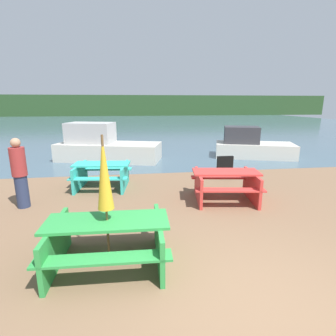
{
  "coord_description": "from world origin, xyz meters",
  "views": [
    {
      "loc": [
        -1.45,
        -2.43,
        2.45
      ],
      "look_at": [
        -0.56,
        3.96,
        0.85
      ],
      "focal_mm": 28.0,
      "sensor_mm": 36.0,
      "label": 1
    }
  ],
  "objects_px": {
    "boat": "(104,147)",
    "person": "(20,173)",
    "umbrella_gold": "(104,174)",
    "picnic_table_red": "(225,183)",
    "signboard": "(225,167)",
    "picnic_table_teal": "(102,173)",
    "picnic_table_green": "(108,237)",
    "boat_second": "(251,146)"
  },
  "relations": [
    {
      "from": "umbrella_gold",
      "to": "picnic_table_teal",
      "type": "bearing_deg",
      "value": 97.1
    },
    {
      "from": "boat",
      "to": "signboard",
      "type": "relative_size",
      "value": 6.28
    },
    {
      "from": "picnic_table_teal",
      "to": "boat",
      "type": "bearing_deg",
      "value": 94.45
    },
    {
      "from": "boat_second",
      "to": "person",
      "type": "height_order",
      "value": "person"
    },
    {
      "from": "boat",
      "to": "person",
      "type": "distance_m",
      "value": 5.48
    },
    {
      "from": "picnic_table_teal",
      "to": "person",
      "type": "xyz_separation_m",
      "value": [
        -1.75,
        -1.28,
        0.4
      ]
    },
    {
      "from": "picnic_table_green",
      "to": "boat_second",
      "type": "relative_size",
      "value": 0.49
    },
    {
      "from": "signboard",
      "to": "umbrella_gold",
      "type": "bearing_deg",
      "value": -128.16
    },
    {
      "from": "picnic_table_red",
      "to": "signboard",
      "type": "xyz_separation_m",
      "value": [
        0.71,
        1.99,
        -0.09
      ]
    },
    {
      "from": "boat",
      "to": "boat_second",
      "type": "distance_m",
      "value": 6.71
    },
    {
      "from": "picnic_table_red",
      "to": "picnic_table_teal",
      "type": "distance_m",
      "value": 3.57
    },
    {
      "from": "boat",
      "to": "person",
      "type": "xyz_separation_m",
      "value": [
        -1.44,
        -5.28,
        0.25
      ]
    },
    {
      "from": "picnic_table_red",
      "to": "umbrella_gold",
      "type": "bearing_deg",
      "value": -138.75
    },
    {
      "from": "picnic_table_red",
      "to": "picnic_table_teal",
      "type": "height_order",
      "value": "picnic_table_red"
    },
    {
      "from": "picnic_table_green",
      "to": "umbrella_gold",
      "type": "bearing_deg",
      "value": 0.0
    },
    {
      "from": "picnic_table_red",
      "to": "umbrella_gold",
      "type": "distance_m",
      "value": 3.79
    },
    {
      "from": "picnic_table_green",
      "to": "person",
      "type": "bearing_deg",
      "value": 130.29
    },
    {
      "from": "umbrella_gold",
      "to": "boat_second",
      "type": "distance_m",
      "value": 9.77
    },
    {
      "from": "picnic_table_teal",
      "to": "person",
      "type": "distance_m",
      "value": 2.2
    },
    {
      "from": "picnic_table_red",
      "to": "person",
      "type": "distance_m",
      "value": 5.01
    },
    {
      "from": "umbrella_gold",
      "to": "boat_second",
      "type": "height_order",
      "value": "umbrella_gold"
    },
    {
      "from": "boat",
      "to": "signboard",
      "type": "bearing_deg",
      "value": -23.39
    },
    {
      "from": "umbrella_gold",
      "to": "person",
      "type": "height_order",
      "value": "umbrella_gold"
    },
    {
      "from": "picnic_table_red",
      "to": "umbrella_gold",
      "type": "xyz_separation_m",
      "value": [
        -2.75,
        -2.41,
        0.99
      ]
    },
    {
      "from": "person",
      "to": "boat_second",
      "type": "bearing_deg",
      "value": 31.96
    },
    {
      "from": "picnic_table_teal",
      "to": "picnic_table_red",
      "type": "bearing_deg",
      "value": -24.88
    },
    {
      "from": "picnic_table_green",
      "to": "boat_second",
      "type": "distance_m",
      "value": 9.72
    },
    {
      "from": "picnic_table_red",
      "to": "boat",
      "type": "distance_m",
      "value": 6.55
    },
    {
      "from": "picnic_table_green",
      "to": "boat",
      "type": "distance_m",
      "value": 7.96
    },
    {
      "from": "boat",
      "to": "signboard",
      "type": "xyz_separation_m",
      "value": [
        4.26,
        -3.51,
        -0.22
      ]
    },
    {
      "from": "picnic_table_green",
      "to": "picnic_table_teal",
      "type": "xyz_separation_m",
      "value": [
        -0.49,
        3.92,
        -0.0
      ]
    },
    {
      "from": "person",
      "to": "signboard",
      "type": "height_order",
      "value": "person"
    },
    {
      "from": "umbrella_gold",
      "to": "boat_second",
      "type": "xyz_separation_m",
      "value": [
        5.91,
        7.72,
        -0.95
      ]
    },
    {
      "from": "picnic_table_green",
      "to": "picnic_table_teal",
      "type": "relative_size",
      "value": 1.08
    },
    {
      "from": "picnic_table_teal",
      "to": "umbrella_gold",
      "type": "distance_m",
      "value": 4.07
    },
    {
      "from": "boat_second",
      "to": "signboard",
      "type": "height_order",
      "value": "boat_second"
    },
    {
      "from": "picnic_table_red",
      "to": "umbrella_gold",
      "type": "relative_size",
      "value": 0.91
    },
    {
      "from": "picnic_table_teal",
      "to": "signboard",
      "type": "height_order",
      "value": "signboard"
    },
    {
      "from": "umbrella_gold",
      "to": "picnic_table_red",
      "type": "bearing_deg",
      "value": 41.25
    },
    {
      "from": "picnic_table_teal",
      "to": "umbrella_gold",
      "type": "bearing_deg",
      "value": -82.9
    },
    {
      "from": "boat",
      "to": "signboard",
      "type": "height_order",
      "value": "boat"
    },
    {
      "from": "picnic_table_green",
      "to": "person",
      "type": "distance_m",
      "value": 3.48
    }
  ]
}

